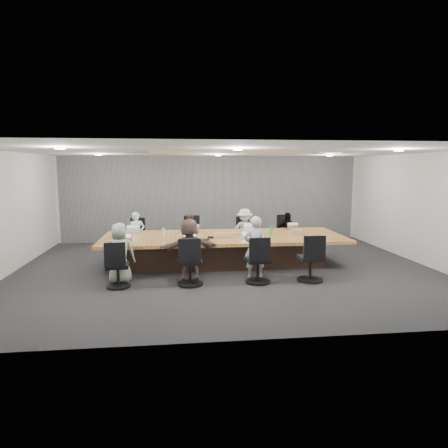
{
  "coord_description": "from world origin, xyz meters",
  "views": [
    {
      "loc": [
        -1.15,
        -9.3,
        2.43
      ],
      "look_at": [
        0.0,
        0.4,
        1.05
      ],
      "focal_mm": 32.0,
      "sensor_mm": 36.0,
      "label": 1
    }
  ],
  "objects": [
    {
      "name": "chair_2",
      "position": [
        0.77,
        2.2,
        0.39
      ],
      "size": [
        0.61,
        0.61,
        0.77
      ],
      "primitive_type": null,
      "rotation": [
        0.0,
        0.0,
        3.33
      ],
      "color": "black",
      "rests_on": "ground"
    },
    {
      "name": "canvas_bag",
      "position": [
        1.86,
        0.41,
        0.81
      ],
      "size": [
        0.29,
        0.21,
        0.14
      ],
      "primitive_type": "cube",
      "rotation": [
        0.0,
        0.0,
        0.19
      ],
      "color": "tan",
      "rests_on": "conference_table"
    },
    {
      "name": "person_4",
      "position": [
        -2.37,
        -0.85,
        0.65
      ],
      "size": [
        0.65,
        0.45,
        1.29
      ],
      "primitive_type": "imported",
      "rotation": [
        0.0,
        0.0,
        3.2
      ],
      "color": "#8AA188",
      "rests_on": "ground"
    },
    {
      "name": "laptop_4",
      "position": [
        -2.37,
        -0.3,
        0.75
      ],
      "size": [
        0.35,
        0.27,
        0.02
      ],
      "primitive_type": "cube",
      "rotation": [
        0.0,
        0.0,
        0.16
      ],
      "color": "#8C6647",
      "rests_on": "conference_table"
    },
    {
      "name": "ceiling",
      "position": [
        0.0,
        0.0,
        2.8
      ],
      "size": [
        10.0,
        8.0,
        0.0
      ],
      "primitive_type": "cube",
      "color": "white",
      "rests_on": "wall_back"
    },
    {
      "name": "cup_white_near",
      "position": [
        1.97,
        0.78,
        0.78
      ],
      "size": [
        0.09,
        0.09,
        0.09
      ],
      "primitive_type": "cylinder",
      "rotation": [
        0.0,
        0.0,
        -0.3
      ],
      "color": "white",
      "rests_on": "conference_table"
    },
    {
      "name": "laptop_3",
      "position": [
        2.01,
        1.3,
        0.75
      ],
      "size": [
        0.36,
        0.28,
        0.02
      ],
      "primitive_type": "cube",
      "rotation": [
        0.0,
        0.0,
        3.35
      ],
      "color": "#8C6647",
      "rests_on": "conference_table"
    },
    {
      "name": "floor",
      "position": [
        0.0,
        0.0,
        0.0
      ],
      "size": [
        10.0,
        8.0,
        0.0
      ],
      "primitive_type": "cube",
      "color": "#27272A",
      "rests_on": "ground"
    },
    {
      "name": "bottle_clear",
      "position": [
        -1.49,
        0.52,
        0.85
      ],
      "size": [
        0.07,
        0.07,
        0.22
      ],
      "primitive_type": "cylinder",
      "rotation": [
        0.0,
        0.0,
        0.14
      ],
      "color": "silver",
      "rests_on": "conference_table"
    },
    {
      "name": "chair_1",
      "position": [
        -0.76,
        2.2,
        0.43
      ],
      "size": [
        0.67,
        0.67,
        0.86
      ],
      "primitive_type": null,
      "rotation": [
        0.0,
        0.0,
        3.32
      ],
      "color": "black",
      "rests_on": "ground"
    },
    {
      "name": "chair_3",
      "position": [
        2.01,
        2.2,
        0.42
      ],
      "size": [
        0.7,
        0.7,
        0.85
      ],
      "primitive_type": null,
      "rotation": [
        0.0,
        0.0,
        3.42
      ],
      "color": "black",
      "rests_on": "ground"
    },
    {
      "name": "mug_brown",
      "position": [
        -2.63,
        0.16,
        0.8
      ],
      "size": [
        0.09,
        0.09,
        0.11
      ],
      "primitive_type": "cylinder",
      "rotation": [
        0.0,
        0.0,
        0.0
      ],
      "color": "brown",
      "rests_on": "conference_table"
    },
    {
      "name": "conference_table",
      "position": [
        0.0,
        0.5,
        0.4
      ],
      "size": [
        6.0,
        2.2,
        0.74
      ],
      "color": "#322018",
      "rests_on": "ground"
    },
    {
      "name": "chair_6",
      "position": [
        0.53,
        -1.2,
        0.41
      ],
      "size": [
        0.58,
        0.58,
        0.82
      ],
      "primitive_type": null,
      "rotation": [
        0.0,
        0.0,
        0.04
      ],
      "color": "black",
      "rests_on": "ground"
    },
    {
      "name": "mic_right",
      "position": [
        0.75,
        0.33,
        0.76
      ],
      "size": [
        0.18,
        0.15,
        0.03
      ],
      "primitive_type": "cube",
      "rotation": [
        0.0,
        0.0,
        -0.36
      ],
      "color": "black",
      "rests_on": "conference_table"
    },
    {
      "name": "laptop_6",
      "position": [
        0.53,
        -0.3,
        0.75
      ],
      "size": [
        0.35,
        0.28,
        0.02
      ],
      "primitive_type": "cube",
      "rotation": [
        0.0,
        0.0,
        -0.21
      ],
      "color": "#B2B2B7",
      "rests_on": "conference_table"
    },
    {
      "name": "laptop_0",
      "position": [
        -2.27,
        1.3,
        0.75
      ],
      "size": [
        0.34,
        0.27,
        0.02
      ],
      "primitive_type": "cube",
      "rotation": [
        0.0,
        0.0,
        3.35
      ],
      "color": "#B2B2B7",
      "rests_on": "conference_table"
    },
    {
      "name": "person_1",
      "position": [
        -0.76,
        1.85,
        0.58
      ],
      "size": [
        0.65,
        0.55,
        1.16
      ],
      "primitive_type": "imported",
      "rotation": [
        0.0,
        0.0,
        6.5
      ],
      "color": "#40372D",
      "rests_on": "ground"
    },
    {
      "name": "person_0",
      "position": [
        -2.27,
        1.85,
        0.61
      ],
      "size": [
        0.49,
        0.38,
        1.21
      ],
      "primitive_type": "imported",
      "rotation": [
        0.0,
        0.0,
        6.5
      ],
      "color": "silver",
      "rests_on": "ground"
    },
    {
      "name": "wall_left",
      "position": [
        -5.0,
        0.0,
        1.4
      ],
      "size": [
        0.0,
        8.0,
        2.8
      ],
      "primitive_type": "cube",
      "rotation": [
        1.57,
        0.0,
        1.57
      ],
      "color": "beige",
      "rests_on": "ground"
    },
    {
      "name": "laptop_1",
      "position": [
        -0.76,
        1.3,
        0.75
      ],
      "size": [
        0.37,
        0.29,
        0.02
      ],
      "primitive_type": "cube",
      "rotation": [
        0.0,
        0.0,
        2.9
      ],
      "color": "#8C6647",
      "rests_on": "conference_table"
    },
    {
      "name": "person_3",
      "position": [
        2.01,
        1.85,
        0.58
      ],
      "size": [
        0.69,
        0.32,
        1.15
      ],
      "primitive_type": "imported",
      "rotation": [
        0.0,
        0.0,
        6.22
      ],
      "color": "black",
      "rests_on": "ground"
    },
    {
      "name": "person_2",
      "position": [
        0.77,
        1.85,
        0.63
      ],
      "size": [
        0.83,
        0.49,
        1.27
      ],
      "primitive_type": "imported",
      "rotation": [
        0.0,
        0.0,
        6.31
      ],
      "color": "#ADC0B1",
      "rests_on": "ground"
    },
    {
      "name": "curtain",
      "position": [
        0.0,
        3.92,
        1.4
      ],
      "size": [
        9.8,
        0.04,
        2.8
      ],
      "primitive_type": "cube",
      "color": "gray",
      "rests_on": "ground"
    },
    {
      "name": "mic_left",
      "position": [
        -0.48,
        -0.09,
        0.75
      ],
      "size": [
        0.16,
        0.14,
        0.03
      ],
      "primitive_type": "cube",
      "rotation": [
        0.0,
        0.0,
        0.39
      ],
      "color": "black",
      "rests_on": "conference_table"
    },
    {
      "name": "chair_7",
      "position": [
        1.69,
        -1.2,
        0.43
      ],
      "size": [
        0.58,
        0.58,
        0.86
      ],
      "primitive_type": null,
      "rotation": [
        0.0,
        0.0,
        -0.01
      ],
      "color": "black",
      "rests_on": "ground"
    },
    {
      "name": "cup_white_far",
      "position": [
        -0.83,
        0.81,
        0.78
      ],
      "size": [
        0.08,
        0.08,
        0.09
      ],
      "primitive_type": "cylinder",
      "rotation": [
        0.0,
        0.0,
        0.2
      ],
      "color": "white",
      "rests_on": "conference_table"
    },
    {
      "name": "chair_5",
      "position": [
        -0.9,
        -1.2,
        0.42
      ],
      "size": [
        0.6,
        0.6,
        0.84
      ],
      "primitive_type": null,
      "rotation": [
        0.0,
        0.0,
        0.06
      ],
      "color": "black",
      "rests_on": "ground"
    },
    {
      "name": "wall_right",
      "position": [
        5.0,
        0.0,
        1.4
      ],
      "size": [
        0.0,
        8.0,
        2.8
      ],
      "primitive_type": "cube",
      "rotation": [
        1.57,
        0.0,
        -1.57
      ],
      "color": "beige",
      "rests_on": "ground"
    },
    {
      "name": "chair_4",
      "position": [
        -2.37,
        -1.2,
        0.38
      ],
      "size": [
        0.54,
        0.54,
        0.76
      ],
      "primitive_type": null,
      "rotation": [
        0.0,
        0.0,
        0.06
      ],
      "color": "black",
      "rests_on": "ground"
    },
    {
      "name": "laptop_2",
      "position": [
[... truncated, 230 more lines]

